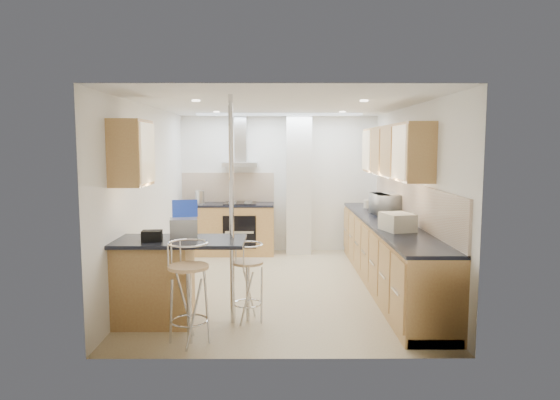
{
  "coord_description": "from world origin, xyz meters",
  "views": [
    {
      "loc": [
        -0.03,
        -6.82,
        1.96
      ],
      "look_at": [
        0.0,
        0.2,
        1.19
      ],
      "focal_mm": 32.0,
      "sensor_mm": 36.0,
      "label": 1
    }
  ],
  "objects_px": {
    "bar_stool_near": "(189,293)",
    "microwave": "(387,204)",
    "bread_bin": "(397,222)",
    "bar_stool_end": "(248,282)",
    "laptop": "(184,228)"
  },
  "relations": [
    {
      "from": "microwave",
      "to": "bread_bin",
      "type": "bearing_deg",
      "value": 166.33
    },
    {
      "from": "bar_stool_near",
      "to": "laptop",
      "type": "bearing_deg",
      "value": 124.75
    },
    {
      "from": "microwave",
      "to": "bar_stool_end",
      "type": "distance_m",
      "value": 2.88
    },
    {
      "from": "bar_stool_end",
      "to": "bread_bin",
      "type": "relative_size",
      "value": 2.18
    },
    {
      "from": "laptop",
      "to": "bread_bin",
      "type": "relative_size",
      "value": 0.74
    },
    {
      "from": "laptop",
      "to": "bar_stool_end",
      "type": "relative_size",
      "value": 0.34
    },
    {
      "from": "bar_stool_near",
      "to": "microwave",
      "type": "bearing_deg",
      "value": 67.29
    },
    {
      "from": "bar_stool_near",
      "to": "bar_stool_end",
      "type": "bearing_deg",
      "value": 70.79
    },
    {
      "from": "bread_bin",
      "to": "bar_stool_end",
      "type": "bearing_deg",
      "value": -176.81
    },
    {
      "from": "microwave",
      "to": "bar_stool_near",
      "type": "bearing_deg",
      "value": 129.68
    },
    {
      "from": "bar_stool_near",
      "to": "bread_bin",
      "type": "distance_m",
      "value": 2.71
    },
    {
      "from": "bar_stool_near",
      "to": "bread_bin",
      "type": "xyz_separation_m",
      "value": [
        2.35,
        1.25,
        0.51
      ]
    },
    {
      "from": "bar_stool_near",
      "to": "bread_bin",
      "type": "height_order",
      "value": "bread_bin"
    },
    {
      "from": "bar_stool_near",
      "to": "bar_stool_end",
      "type": "xyz_separation_m",
      "value": [
        0.54,
        0.64,
        -0.07
      ]
    },
    {
      "from": "bar_stool_near",
      "to": "bread_bin",
      "type": "relative_size",
      "value": 2.54
    }
  ]
}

